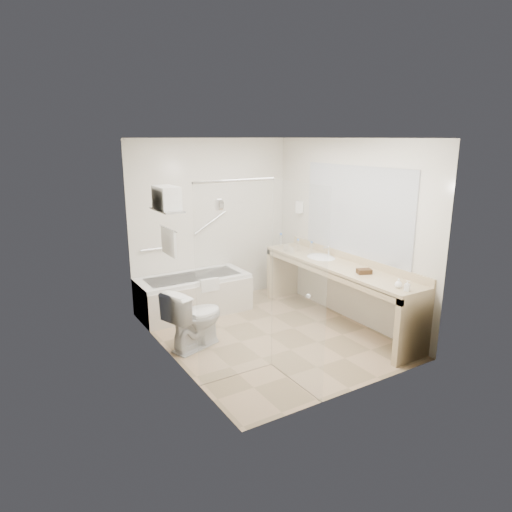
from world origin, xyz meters
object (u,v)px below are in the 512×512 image
toilet (195,318)px  amenity_basket (364,271)px  bathtub (194,294)px  vanity_counter (337,279)px  water_bottle_left (298,245)px

toilet → amenity_basket: 2.18m
bathtub → toilet: toilet is taller
vanity_counter → toilet: bearing=170.8°
toilet → amenity_basket: amenity_basket is taller
bathtub → amenity_basket: bearing=-51.6°
vanity_counter → bathtub: bearing=137.6°
bathtub → vanity_counter: size_ratio=0.59×
toilet → vanity_counter: bearing=-118.7°
vanity_counter → water_bottle_left: water_bottle_left is taller
vanity_counter → amenity_basket: bearing=-92.0°
vanity_counter → toilet: size_ratio=3.52×
vanity_counter → water_bottle_left: size_ratio=14.95×
toilet → amenity_basket: size_ratio=4.36×
toilet → bathtub: bearing=-42.3°
bathtub → vanity_counter: 2.09m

